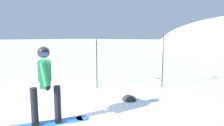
{
  "coord_description": "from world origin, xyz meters",
  "views": [
    {
      "loc": [
        4.01,
        -2.83,
        1.91
      ],
      "look_at": [
        0.23,
        2.6,
        1.0
      ],
      "focal_mm": 30.37,
      "sensor_mm": 36.0,
      "label": 1
    }
  ],
  "objects_px": {
    "snowboarder_main": "(45,83)",
    "rock_dark": "(129,100)",
    "piste_marker_far": "(97,60)",
    "piste_marker_near": "(163,57)"
  },
  "relations": [
    {
      "from": "snowboarder_main",
      "to": "rock_dark",
      "type": "bearing_deg",
      "value": 73.24
    },
    {
      "from": "piste_marker_far",
      "to": "rock_dark",
      "type": "distance_m",
      "value": 2.09
    },
    {
      "from": "snowboarder_main",
      "to": "rock_dark",
      "type": "relative_size",
      "value": 3.71
    },
    {
      "from": "piste_marker_far",
      "to": "piste_marker_near",
      "type": "bearing_deg",
      "value": 37.29
    },
    {
      "from": "snowboarder_main",
      "to": "rock_dark",
      "type": "xyz_separation_m",
      "value": [
        0.72,
        2.4,
        -0.92
      ]
    },
    {
      "from": "rock_dark",
      "to": "piste_marker_far",
      "type": "bearing_deg",
      "value": 161.9
    },
    {
      "from": "piste_marker_near",
      "to": "piste_marker_far",
      "type": "xyz_separation_m",
      "value": [
        -1.98,
        -1.51,
        -0.09
      ]
    },
    {
      "from": "piste_marker_far",
      "to": "rock_dark",
      "type": "relative_size",
      "value": 4.04
    },
    {
      "from": "piste_marker_far",
      "to": "snowboarder_main",
      "type": "bearing_deg",
      "value": -71.51
    },
    {
      "from": "snowboarder_main",
      "to": "rock_dark",
      "type": "height_order",
      "value": "snowboarder_main"
    }
  ]
}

